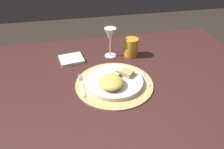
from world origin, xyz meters
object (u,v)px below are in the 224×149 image
(napkin, at_px, (71,59))
(wine_glass, at_px, (110,36))
(dinner_plate, at_px, (114,81))
(spoon, at_px, (143,76))
(dining_table, at_px, (125,91))
(fork, at_px, (82,86))
(amber_tumbler, at_px, (131,47))

(napkin, xyz_separation_m, wine_glass, (0.22, 0.01, 0.11))
(dinner_plate, height_order, spoon, dinner_plate)
(napkin, bearing_deg, dining_table, -41.72)
(fork, height_order, spoon, spoon)
(wine_glass, relative_size, amber_tumbler, 1.63)
(dining_table, relative_size, amber_tumbler, 13.94)
(fork, height_order, amber_tumbler, amber_tumbler)
(fork, distance_m, wine_glass, 0.34)
(napkin, relative_size, amber_tumbler, 1.22)
(napkin, distance_m, amber_tumbler, 0.34)
(dining_table, height_order, amber_tumbler, amber_tumbler)
(dinner_plate, bearing_deg, dining_table, 32.12)
(dining_table, xyz_separation_m, napkin, (-0.25, 0.22, 0.09))
(fork, xyz_separation_m, wine_glass, (0.19, 0.26, 0.11))
(amber_tumbler, bearing_deg, napkin, 177.73)
(spoon, bearing_deg, dining_table, 167.95)
(dinner_plate, xyz_separation_m, wine_glass, (0.04, 0.27, 0.10))
(spoon, distance_m, wine_glass, 0.29)
(amber_tumbler, bearing_deg, wine_glass, 171.03)
(spoon, height_order, amber_tumbler, amber_tumbler)
(fork, xyz_separation_m, spoon, (0.30, 0.02, 0.00))
(spoon, bearing_deg, amber_tumbler, 88.82)
(dining_table, bearing_deg, dinner_plate, -147.88)
(spoon, bearing_deg, wine_glass, 114.56)
(dinner_plate, xyz_separation_m, napkin, (-0.18, 0.26, -0.01))
(dining_table, distance_m, dinner_plate, 0.13)
(napkin, bearing_deg, dinner_plate, -54.93)
(dining_table, distance_m, napkin, 0.35)
(dining_table, xyz_separation_m, wine_glass, (-0.03, 0.23, 0.21))
(dinner_plate, bearing_deg, napkin, 125.07)
(dining_table, relative_size, fork, 8.34)
(dinner_plate, distance_m, amber_tumbler, 0.29)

